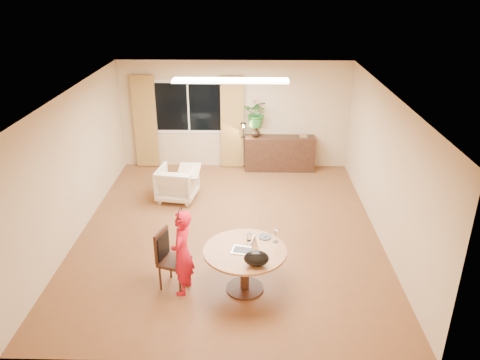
{
  "coord_description": "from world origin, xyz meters",
  "views": [
    {
      "loc": [
        0.39,
        -7.63,
        4.43
      ],
      "look_at": [
        0.21,
        -0.2,
        1.13
      ],
      "focal_mm": 35.0,
      "sensor_mm": 36.0,
      "label": 1
    }
  ],
  "objects_px": {
    "dining_table": "(245,258)",
    "child": "(182,253)",
    "dining_chair": "(174,260)",
    "armchair": "(177,183)",
    "sideboard": "(280,153)"
  },
  "relations": [
    {
      "from": "armchair",
      "to": "child",
      "type": "bearing_deg",
      "value": 109.12
    },
    {
      "from": "dining_table",
      "to": "child",
      "type": "xyz_separation_m",
      "value": [
        -0.92,
        -0.05,
        0.12
      ]
    },
    {
      "from": "child",
      "to": "armchair",
      "type": "bearing_deg",
      "value": -160.63
    },
    {
      "from": "armchair",
      "to": "sideboard",
      "type": "height_order",
      "value": "sideboard"
    },
    {
      "from": "child",
      "to": "dining_table",
      "type": "bearing_deg",
      "value": 102.45
    },
    {
      "from": "dining_table",
      "to": "dining_chair",
      "type": "bearing_deg",
      "value": 176.76
    },
    {
      "from": "sideboard",
      "to": "armchair",
      "type": "bearing_deg",
      "value": -143.29
    },
    {
      "from": "dining_table",
      "to": "dining_chair",
      "type": "relative_size",
      "value": 1.32
    },
    {
      "from": "dining_table",
      "to": "child",
      "type": "relative_size",
      "value": 0.92
    },
    {
      "from": "dining_chair",
      "to": "dining_table",
      "type": "bearing_deg",
      "value": 15.32
    },
    {
      "from": "child",
      "to": "sideboard",
      "type": "relative_size",
      "value": 0.8
    },
    {
      "from": "armchair",
      "to": "sideboard",
      "type": "distance_m",
      "value": 2.81
    },
    {
      "from": "sideboard",
      "to": "child",
      "type": "bearing_deg",
      "value": -109.37
    },
    {
      "from": "child",
      "to": "sideboard",
      "type": "xyz_separation_m",
      "value": [
        1.7,
        4.83,
        -0.25
      ]
    },
    {
      "from": "dining_table",
      "to": "sideboard",
      "type": "xyz_separation_m",
      "value": [
        0.78,
        4.78,
        -0.14
      ]
    }
  ]
}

